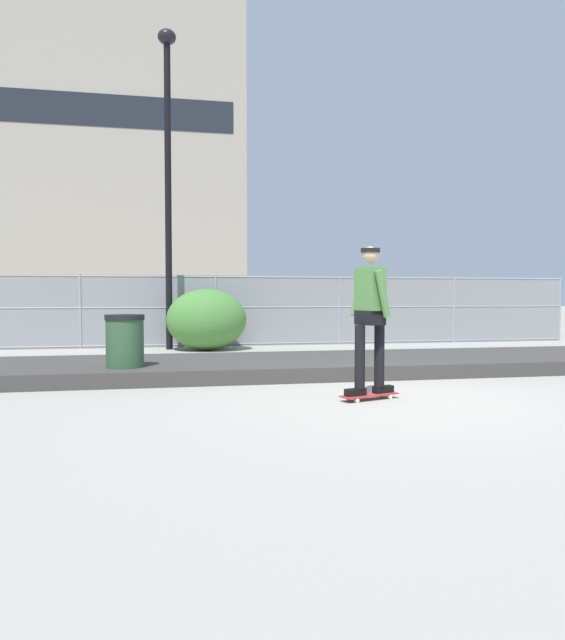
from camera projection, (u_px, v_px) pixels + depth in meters
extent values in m
plane|color=#9E998E|center=(400.00, 401.00, 7.05)|extent=(120.00, 120.00, 0.00)
cube|color=#3D3A38|center=(334.00, 364.00, 9.91)|extent=(13.70, 2.63, 0.23)
cube|color=#B22D2D|center=(369.00, 395.00, 7.15)|extent=(0.82, 0.44, 0.02)
cylinder|color=silver|center=(381.00, 395.00, 7.36)|extent=(0.06, 0.05, 0.05)
cylinder|color=silver|center=(390.00, 397.00, 7.20)|extent=(0.06, 0.05, 0.05)
cylinder|color=silver|center=(348.00, 398.00, 7.10)|extent=(0.06, 0.05, 0.05)
cylinder|color=silver|center=(357.00, 401.00, 6.94)|extent=(0.06, 0.05, 0.05)
cube|color=#99999E|center=(385.00, 394.00, 7.28)|extent=(0.09, 0.15, 0.01)
cube|color=#99999E|center=(353.00, 398.00, 7.02)|extent=(0.09, 0.15, 0.01)
cube|color=black|center=(383.00, 389.00, 7.25)|extent=(0.30, 0.18, 0.09)
cube|color=black|center=(355.00, 392.00, 7.04)|extent=(0.30, 0.18, 0.09)
cylinder|color=black|center=(379.00, 355.00, 7.20)|extent=(0.13, 0.13, 0.79)
cylinder|color=black|center=(360.00, 357.00, 7.05)|extent=(0.13, 0.13, 0.79)
cube|color=black|center=(370.00, 318.00, 7.11)|extent=(0.33, 0.40, 0.18)
cube|color=#4C7F3F|center=(370.00, 289.00, 7.09)|extent=(0.33, 0.43, 0.54)
cylinder|color=#4C7F3F|center=(358.00, 294.00, 7.31)|extent=(0.25, 0.16, 0.58)
cylinder|color=#4C7F3F|center=(383.00, 294.00, 6.88)|extent=(0.25, 0.16, 0.58)
sphere|color=tan|center=(370.00, 255.00, 7.07)|extent=(0.21, 0.21, 0.21)
cylinder|color=black|center=(370.00, 250.00, 7.07)|extent=(0.24, 0.24, 0.05)
cylinder|color=gray|center=(80.00, 312.00, 14.05)|extent=(0.06, 0.06, 1.85)
cylinder|color=gray|center=(216.00, 311.00, 14.69)|extent=(0.06, 0.06, 1.85)
cylinder|color=gray|center=(340.00, 310.00, 15.33)|extent=(0.06, 0.06, 1.85)
cylinder|color=gray|center=(454.00, 310.00, 15.96)|extent=(0.06, 0.06, 1.85)
cylinder|color=gray|center=(560.00, 309.00, 16.60)|extent=(0.06, 0.06, 1.85)
cylinder|color=gray|center=(279.00, 277.00, 14.97)|extent=(16.75, 0.04, 0.04)
cylinder|color=gray|center=(279.00, 307.00, 15.01)|extent=(16.75, 0.04, 0.04)
cylinder|color=gray|center=(279.00, 343.00, 15.05)|extent=(16.75, 0.04, 0.04)
cube|color=gray|center=(279.00, 311.00, 15.01)|extent=(16.75, 0.01, 1.85)
cylinder|color=black|center=(168.00, 199.00, 13.79)|extent=(0.16, 0.16, 7.37)
ellipsoid|color=black|center=(167.00, 37.00, 13.63)|extent=(0.44, 0.44, 0.36)
cube|color=maroon|center=(117.00, 318.00, 16.78)|extent=(4.55, 2.20, 0.70)
cube|color=#23282D|center=(110.00, 295.00, 16.69)|extent=(2.34, 1.80, 0.64)
cylinder|color=black|center=(162.00, 327.00, 17.99)|extent=(0.66, 0.30, 0.64)
cylinder|color=black|center=(167.00, 330.00, 16.35)|extent=(0.66, 0.30, 0.64)
cylinder|color=black|center=(71.00, 329.00, 17.23)|extent=(0.66, 0.30, 0.64)
cylinder|color=black|center=(66.00, 332.00, 15.59)|extent=(0.66, 0.30, 0.64)
cube|color=silver|center=(338.00, 316.00, 17.96)|extent=(4.44, 1.90, 0.70)
cube|color=#23282D|center=(332.00, 295.00, 17.89)|extent=(2.24, 1.65, 0.64)
cylinder|color=black|center=(369.00, 325.00, 19.10)|extent=(0.65, 0.25, 0.64)
cylinder|color=black|center=(389.00, 328.00, 17.43)|extent=(0.65, 0.25, 0.64)
cylinder|color=black|center=(290.00, 326.00, 18.52)|extent=(0.65, 0.25, 0.64)
cylinder|color=black|center=(303.00, 329.00, 16.85)|extent=(0.65, 0.25, 0.64)
cube|color=#B7BABF|center=(486.00, 315.00, 19.09)|extent=(4.50, 2.06, 0.70)
cube|color=#23282D|center=(481.00, 295.00, 19.01)|extent=(2.29, 1.73, 0.64)
cylinder|color=black|center=(505.00, 324.00, 20.27)|extent=(0.65, 0.28, 0.64)
cylinder|color=black|center=(538.00, 326.00, 18.62)|extent=(0.65, 0.28, 0.64)
cylinder|color=black|center=(437.00, 325.00, 19.60)|extent=(0.65, 0.28, 0.64)
cylinder|color=black|center=(465.00, 327.00, 17.94)|extent=(0.65, 0.28, 0.64)
cube|color=#9E9384|center=(86.00, 171.00, 50.82)|extent=(27.04, 15.51, 25.18)
cube|color=#1E232B|center=(70.00, 108.00, 43.06)|extent=(24.87, 0.04, 2.50)
ellipsoid|color=#477F38|center=(207.00, 320.00, 13.69)|extent=(1.92, 1.57, 1.48)
cylinder|color=#2D5133|center=(125.00, 351.00, 8.57)|extent=(0.56, 0.56, 0.95)
cylinder|color=black|center=(125.00, 317.00, 8.55)|extent=(0.59, 0.59, 0.08)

